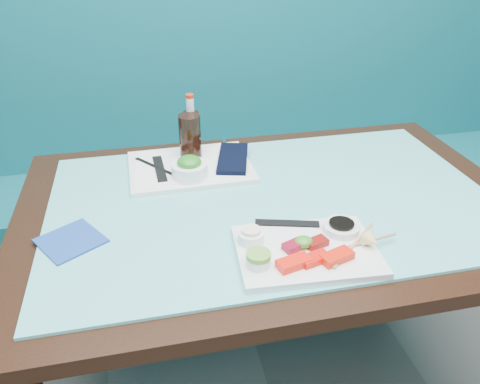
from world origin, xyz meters
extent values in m
cube|color=#10626A|center=(0.00, 2.22, 0.23)|extent=(3.00, 0.55, 0.45)
cube|color=#10626A|center=(0.00, 2.44, 0.70)|extent=(3.00, 0.12, 0.95)
cube|color=black|center=(0.00, 1.45, 0.73)|extent=(1.40, 0.90, 0.04)
cylinder|color=black|center=(-0.62, 1.82, 0.35)|extent=(0.06, 0.06, 0.71)
cylinder|color=black|center=(0.62, 1.82, 0.35)|extent=(0.06, 0.06, 0.71)
cube|color=#62C4C5|center=(0.00, 1.45, 0.75)|extent=(1.22, 0.76, 0.01)
cube|color=white|center=(0.01, 1.20, 0.77)|extent=(0.34, 0.25, 0.02)
cube|color=#FF1B0A|center=(-0.04, 1.14, 0.78)|extent=(0.08, 0.05, 0.02)
cube|color=red|center=(0.01, 1.15, 0.78)|extent=(0.07, 0.05, 0.02)
cube|color=red|center=(0.06, 1.14, 0.78)|extent=(0.08, 0.06, 0.02)
cube|color=maroon|center=(-0.02, 1.20, 0.78)|extent=(0.06, 0.05, 0.02)
cube|color=maroon|center=(0.03, 1.20, 0.78)|extent=(0.06, 0.05, 0.02)
ellipsoid|color=#38891F|center=(0.00, 1.21, 0.79)|extent=(0.05, 0.05, 0.02)
cylinder|color=white|center=(-0.12, 1.16, 0.79)|extent=(0.07, 0.07, 0.02)
cylinder|color=#6AAE38|center=(-0.12, 1.16, 0.80)|extent=(0.07, 0.07, 0.01)
cylinder|color=white|center=(-0.11, 1.25, 0.79)|extent=(0.07, 0.07, 0.03)
cylinder|color=#FFE7D1|center=(-0.11, 1.25, 0.81)|extent=(0.05, 0.05, 0.01)
cylinder|color=white|center=(0.11, 1.25, 0.78)|extent=(0.11, 0.11, 0.02)
cylinder|color=black|center=(0.11, 1.25, 0.80)|extent=(0.08, 0.08, 0.01)
cone|color=#FFDF78|center=(0.15, 1.17, 0.79)|extent=(0.05, 0.05, 0.04)
cube|color=black|center=(-0.01, 1.30, 0.78)|extent=(0.16, 0.07, 0.00)
cylinder|color=tan|center=(0.12, 1.18, 0.78)|extent=(0.16, 0.14, 0.01)
cylinder|color=tan|center=(0.13, 1.18, 0.78)|extent=(0.21, 0.05, 0.01)
cube|color=white|center=(-0.20, 1.68, 0.76)|extent=(0.38, 0.29, 0.01)
cube|color=white|center=(-0.20, 1.68, 0.77)|extent=(0.35, 0.26, 0.00)
cylinder|color=white|center=(-0.21, 1.61, 0.79)|extent=(0.13, 0.13, 0.04)
ellipsoid|color=#25791B|center=(-0.21, 1.61, 0.82)|extent=(0.07, 0.07, 0.04)
cylinder|color=black|center=(-0.19, 1.74, 0.84)|extent=(0.09, 0.09, 0.14)
cube|color=black|center=(-0.07, 1.68, 0.78)|extent=(0.14, 0.22, 0.02)
cylinder|color=silver|center=(-0.07, 1.79, 0.78)|extent=(0.03, 0.10, 0.01)
cylinder|color=black|center=(-0.30, 1.67, 0.77)|extent=(0.14, 0.17, 0.01)
cylinder|color=black|center=(-0.29, 1.67, 0.77)|extent=(0.14, 0.18, 0.01)
cube|color=black|center=(-0.30, 1.67, 0.77)|extent=(0.04, 0.17, 0.00)
cylinder|color=black|center=(-0.18, 1.78, 0.83)|extent=(0.06, 0.06, 0.15)
cylinder|color=white|center=(-0.18, 1.78, 0.93)|extent=(0.03, 0.03, 0.05)
cylinder|color=red|center=(-0.18, 1.78, 0.96)|extent=(0.03, 0.03, 0.01)
cube|color=#1A4192|center=(-0.53, 1.36, 0.76)|extent=(0.19, 0.19, 0.01)
camera|label=1|loc=(-0.33, 0.38, 1.43)|focal=35.00mm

